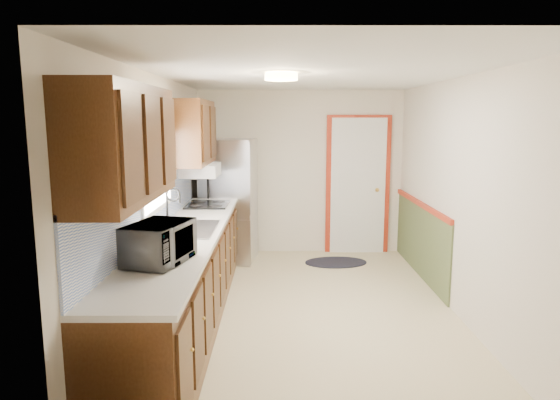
{
  "coord_description": "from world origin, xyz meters",
  "views": [
    {
      "loc": [
        -0.33,
        -4.84,
        1.98
      ],
      "look_at": [
        -0.31,
        0.27,
        1.15
      ],
      "focal_mm": 32.0,
      "sensor_mm": 36.0,
      "label": 1
    }
  ],
  "objects": [
    {
      "name": "room_shell",
      "position": [
        0.0,
        0.0,
        1.2
      ],
      "size": [
        3.2,
        5.2,
        2.52
      ],
      "color": "beige",
      "rests_on": "ground"
    },
    {
      "name": "kitchen_run",
      "position": [
        -1.24,
        -0.29,
        0.81
      ],
      "size": [
        0.63,
        4.0,
        2.2
      ],
      "color": "#3A1F0D",
      "rests_on": "ground"
    },
    {
      "name": "back_wall_trim",
      "position": [
        0.99,
        2.21,
        0.89
      ],
      "size": [
        1.12,
        2.3,
        2.08
      ],
      "color": "maroon",
      "rests_on": "ground"
    },
    {
      "name": "ceiling_fixture",
      "position": [
        -0.3,
        -0.2,
        2.36
      ],
      "size": [
        0.3,
        0.3,
        0.06
      ],
      "primitive_type": "cylinder",
      "color": "#FFD88C",
      "rests_on": "room_shell"
    },
    {
      "name": "microwave",
      "position": [
        -1.2,
        -1.3,
        1.12
      ],
      "size": [
        0.42,
        0.59,
        0.36
      ],
      "primitive_type": "imported",
      "rotation": [
        0.0,
        0.0,
        1.31
      ],
      "color": "white",
      "rests_on": "kitchen_run"
    },
    {
      "name": "refrigerator",
      "position": [
        -1.02,
        2.05,
        0.85
      ],
      "size": [
        0.79,
        0.76,
        1.71
      ],
      "rotation": [
        0.0,
        0.0,
        -0.12
      ],
      "color": "#B7B7BC",
      "rests_on": "ground"
    },
    {
      "name": "rug",
      "position": [
        0.48,
        1.88,
        0.01
      ],
      "size": [
        0.91,
        0.62,
        0.01
      ],
      "primitive_type": "ellipsoid",
      "rotation": [
        0.0,
        0.0,
        0.08
      ],
      "color": "black",
      "rests_on": "ground"
    },
    {
      "name": "cooktop",
      "position": [
        -1.19,
        1.16,
        0.95
      ],
      "size": [
        0.49,
        0.59,
        0.02
      ],
      "primitive_type": "cube",
      "color": "black",
      "rests_on": "kitchen_run"
    }
  ]
}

